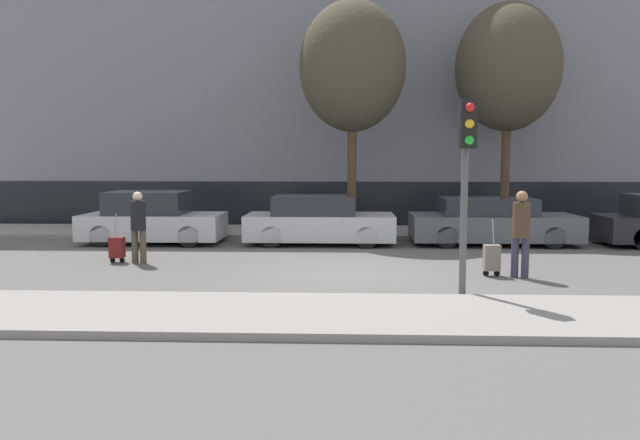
{
  "coord_description": "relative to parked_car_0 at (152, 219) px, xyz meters",
  "views": [
    {
      "loc": [
        -0.14,
        -12.95,
        2.39
      ],
      "look_at": [
        -0.75,
        1.8,
        0.95
      ],
      "focal_mm": 35.0,
      "sensor_mm": 36.0,
      "label": 1
    }
  ],
  "objects": [
    {
      "name": "traffic_light",
      "position": [
        7.53,
        -6.87,
        1.73
      ],
      "size": [
        0.28,
        0.47,
        3.37
      ],
      "color": "#515154",
      "rests_on": "ground_plane"
    },
    {
      "name": "building_facade",
      "position": [
        5.66,
        6.35,
        5.49
      ],
      "size": [
        28.0,
        3.36,
        12.37
      ],
      "color": "slate",
      "rests_on": "ground_plane"
    },
    {
      "name": "pedestrian_right",
      "position": [
        9.04,
        -4.85,
        0.32
      ],
      "size": [
        0.34,
        0.34,
        1.76
      ],
      "rotation": [
        0.0,
        0.0,
        -0.28
      ],
      "color": "#383347",
      "rests_on": "ground_plane"
    },
    {
      "name": "bare_tree_near_crossing",
      "position": [
        5.7,
        1.87,
        4.5
      ],
      "size": [
        3.24,
        3.24,
        7.07
      ],
      "color": "#4C3826",
      "rests_on": "sidewalk_far"
    },
    {
      "name": "sidewalk_far",
      "position": [
        5.66,
        2.5,
        -0.62
      ],
      "size": [
        28.0,
        3.0,
        0.12
      ],
      "color": "gray",
      "rests_on": "ground_plane"
    },
    {
      "name": "pedestrian_left",
      "position": [
        0.77,
        -3.45,
        0.25
      ],
      "size": [
        0.35,
        0.34,
        1.66
      ],
      "rotation": [
        0.0,
        0.0,
        -0.15
      ],
      "color": "#4C4233",
      "rests_on": "ground_plane"
    },
    {
      "name": "parked_car_0",
      "position": [
        0.0,
        0.0,
        0.0
      ],
      "size": [
        3.92,
        1.84,
        1.48
      ],
      "color": "#B7BABF",
      "rests_on": "ground_plane"
    },
    {
      "name": "parked_car_1",
      "position": [
        4.75,
        0.05,
        -0.04
      ],
      "size": [
        4.16,
        1.87,
        1.36
      ],
      "color": "#B7BABF",
      "rests_on": "ground_plane"
    },
    {
      "name": "sidewalk_near",
      "position": [
        5.66,
        -8.25,
        -0.62
      ],
      "size": [
        28.0,
        2.5,
        0.12
      ],
      "color": "gray",
      "rests_on": "ground_plane"
    },
    {
      "name": "parked_car_2",
      "position": [
        9.62,
        0.15,
        -0.06
      ],
      "size": [
        4.58,
        1.89,
        1.31
      ],
      "color": "#4C5156",
      "rests_on": "ground_plane"
    },
    {
      "name": "bare_tree_down_street",
      "position": [
        10.61,
        2.77,
        4.58
      ],
      "size": [
        3.29,
        3.29,
        7.18
      ],
      "color": "#4C3826",
      "rests_on": "sidewalk_far"
    },
    {
      "name": "trolley_right",
      "position": [
        8.51,
        -4.7,
        -0.3
      ],
      "size": [
        0.34,
        0.29,
        1.19
      ],
      "color": "slate",
      "rests_on": "ground_plane"
    },
    {
      "name": "trolley_left",
      "position": [
        0.23,
        -3.37,
        -0.33
      ],
      "size": [
        0.34,
        0.29,
        1.14
      ],
      "color": "maroon",
      "rests_on": "ground_plane"
    },
    {
      "name": "ground_plane",
      "position": [
        5.66,
        -4.5,
        -0.68
      ],
      "size": [
        80.0,
        80.0,
        0.0
      ],
      "primitive_type": "plane",
      "color": "#565451"
    }
  ]
}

